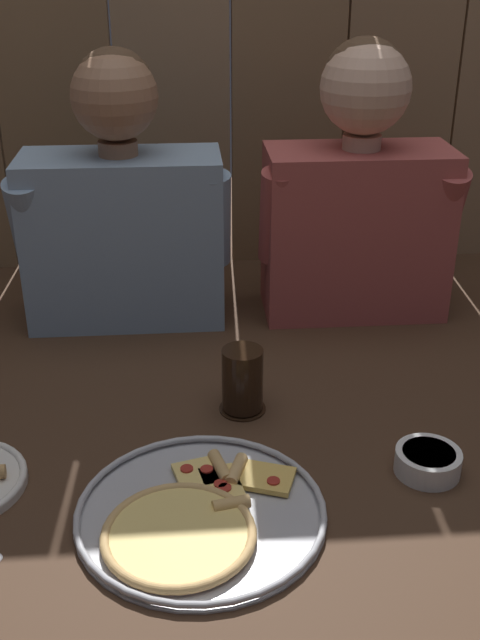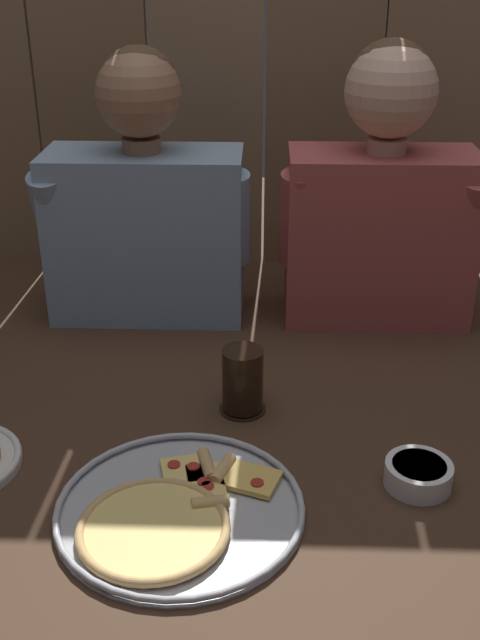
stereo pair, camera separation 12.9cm
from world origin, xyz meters
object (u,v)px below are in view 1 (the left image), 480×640
object	(u,v)px
pizza_tray	(196,516)
diner_right	(358,193)
drinking_glass	(242,381)
diner_left	(122,206)
dipping_bowl	(428,461)

from	to	relation	value
pizza_tray	diner_right	bearing A→B (deg)	61.86
drinking_glass	diner_left	distance (m)	0.50
pizza_tray	diner_left	xyz separation A→B (m)	(-0.13, 0.69, 0.25)
drinking_glass	diner_right	distance (m)	0.53
pizza_tray	dipping_bowl	xyz separation A→B (m)	(0.37, 0.09, 0.01)
drinking_glass	dipping_bowl	size ratio (longest dim) A/B	1.16
dipping_bowl	diner_right	distance (m)	0.65
diner_right	pizza_tray	bearing A→B (deg)	-118.14
drinking_glass	diner_left	xyz separation A→B (m)	(-0.22, 0.40, 0.20)
pizza_tray	diner_left	size ratio (longest dim) A/B	0.64
pizza_tray	diner_left	bearing A→B (deg)	100.73
diner_left	diner_right	world-z (taller)	diner_right
pizza_tray	drinking_glass	distance (m)	0.31
drinking_glass	dipping_bowl	xyz separation A→B (m)	(0.28, -0.20, -0.04)
diner_right	dipping_bowl	bearing A→B (deg)	-90.31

